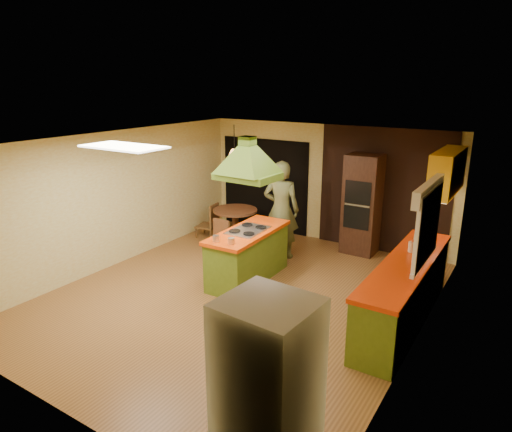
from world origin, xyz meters
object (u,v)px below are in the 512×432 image
Objects in this scene: dining_table at (235,219)px; refrigerator at (267,398)px; kitchen_island at (248,255)px; wall_oven at (362,204)px; man at (281,210)px; canister_large at (423,233)px.

refrigerator is at bearing -52.71° from dining_table.
kitchen_island is 2.67m from wall_oven.
dining_table is (-2.51, -0.81, -0.50)m from wall_oven.
kitchen_island is 1.35m from man.
kitchen_island reaches higher than dining_table.
man is (-0.05, 1.25, 0.50)m from kitchen_island.
refrigerator reaches higher than canister_large.
wall_oven is 2.11× the size of dining_table.
wall_oven is 10.03× the size of canister_large.
refrigerator is 4.57m from canister_large.
wall_oven is (-1.29, 5.80, 0.12)m from refrigerator.
refrigerator is at bearing 101.76° from man.
refrigerator is 0.88× the size of wall_oven.
refrigerator is at bearing -76.67° from wall_oven.
man is 5.35m from refrigerator.
wall_oven reaches higher than man.
man is 9.64× the size of canister_large.
canister_large is at bearing 20.70° from kitchen_island.
canister_large is (2.69, -0.15, 0.06)m from man.
man is at bearing 90.49° from kitchen_island.
man reaches higher than dining_table.
refrigerator is (2.47, -3.47, 0.42)m from kitchen_island.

